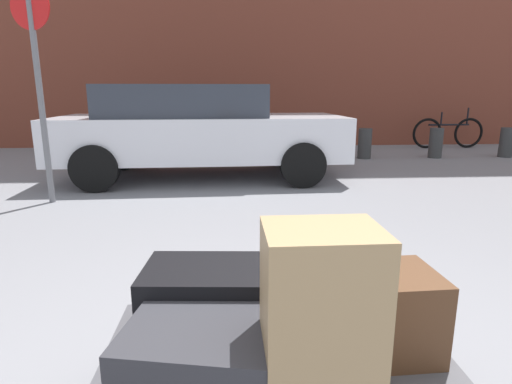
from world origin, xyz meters
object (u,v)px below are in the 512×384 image
at_px(duffel_bag_black_front_left, 214,299).
at_px(bicycle_leaning, 448,133).
at_px(bollard_kerb_near, 365,144).
at_px(bollard_kerb_mid, 436,143).
at_px(duffel_bag_brown_center, 355,314).
at_px(no_parking_sign, 38,72).
at_px(luggage_cart, 277,372).
at_px(parked_car, 198,129).
at_px(bollard_kerb_far, 506,142).
at_px(suitcase_charcoal_stacked_top, 202,354).
at_px(suitcase_tan_front_right, 320,320).

xyz_separation_m(duffel_bag_black_front_left, bicycle_leaning, (5.35, 8.19, -0.11)).
bearing_deg(bollard_kerb_near, bollard_kerb_mid, 0.00).
relative_size(duffel_bag_brown_center, bicycle_leaning, 0.34).
bearing_deg(bollard_kerb_near, no_parking_sign, -147.12).
bearing_deg(luggage_cart, parked_car, 97.06).
height_order(bicycle_leaning, bollard_kerb_mid, bicycle_leaning).
bearing_deg(bollard_kerb_mid, bicycle_leaning, 54.96).
xyz_separation_m(duffel_bag_brown_center, duffel_bag_black_front_left, (-0.53, 0.19, -0.02)).
xyz_separation_m(duffel_bag_black_front_left, bollard_kerb_far, (5.83, 6.72, -0.18)).
bearing_deg(duffel_bag_brown_center, no_parking_sign, 123.19).
distance_m(luggage_cart, no_parking_sign, 4.58).
bearing_deg(bollard_kerb_near, bicycle_leaning, 30.35).
bearing_deg(no_parking_sign, bollard_kerb_mid, 26.41).
relative_size(suitcase_charcoal_stacked_top, parked_car, 0.11).
distance_m(bollard_kerb_mid, bollard_kerb_far, 1.51).
bearing_deg(suitcase_charcoal_stacked_top, parked_car, 104.91).
xyz_separation_m(luggage_cart, suitcase_tan_front_right, (0.10, -0.25, 0.36)).
relative_size(bicycle_leaning, bollard_kerb_near, 2.90).
height_order(suitcase_tan_front_right, parked_car, parked_car).
distance_m(luggage_cart, bollard_kerb_near, 7.38).
xyz_separation_m(duffel_bag_brown_center, bollard_kerb_near, (2.29, 6.90, -0.20)).
xyz_separation_m(suitcase_charcoal_stacked_top, bicycle_leaning, (5.38, 8.52, -0.08)).
bearing_deg(suitcase_tan_front_right, suitcase_charcoal_stacked_top, 161.92).
height_order(luggage_cart, suitcase_charcoal_stacked_top, suitcase_charcoal_stacked_top).
bearing_deg(bicycle_leaning, suitcase_tan_front_right, -120.10).
relative_size(suitcase_tan_front_right, parked_car, 0.13).
distance_m(duffel_bag_brown_center, no_parking_sign, 4.67).
distance_m(suitcase_charcoal_stacked_top, parked_car, 5.32).
xyz_separation_m(luggage_cart, parked_car, (-0.64, 5.16, 0.49)).
relative_size(bollard_kerb_mid, bollard_kerb_far, 1.00).
bearing_deg(bicycle_leaning, no_parking_sign, -147.96).
relative_size(suitcase_tan_front_right, bollard_kerb_near, 0.97).
bearing_deg(duffel_bag_black_front_left, parked_car, 98.79).
relative_size(bollard_kerb_near, bollard_kerb_mid, 1.00).
bearing_deg(duffel_bag_black_front_left, bollard_kerb_mid, 61.46).
distance_m(suitcase_tan_front_right, duffel_bag_black_front_left, 0.58).
bearing_deg(no_parking_sign, suitcase_tan_front_right, -58.49).
bearing_deg(suitcase_charcoal_stacked_top, luggage_cart, 37.39).
distance_m(parked_car, bollard_kerb_near, 3.70).
distance_m(bollard_kerb_near, bollard_kerb_far, 3.00).
bearing_deg(no_parking_sign, duffel_bag_black_front_left, -59.26).
xyz_separation_m(bicycle_leaning, no_parking_sign, (-7.45, -4.66, 1.16)).
xyz_separation_m(duffel_bag_black_front_left, bollard_kerb_near, (2.83, 6.72, -0.18)).
bearing_deg(suitcase_tan_front_right, bollard_kerb_near, 70.42).
height_order(bollard_kerb_far, no_parking_sign, no_parking_sign).
bearing_deg(suitcase_charcoal_stacked_top, suitcase_tan_front_right, -6.72).
bearing_deg(bicycle_leaning, bollard_kerb_near, -149.65).
height_order(suitcase_charcoal_stacked_top, duffel_bag_black_front_left, duffel_bag_black_front_left).
distance_m(parked_car, bicycle_leaning, 6.60).
xyz_separation_m(luggage_cart, duffel_bag_brown_center, (0.29, 0.01, 0.23)).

